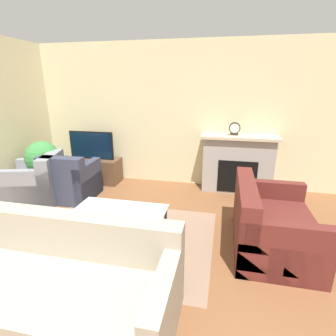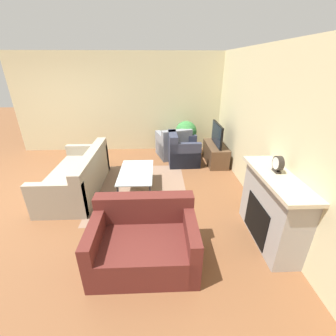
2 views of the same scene
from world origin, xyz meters
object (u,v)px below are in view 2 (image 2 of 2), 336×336
mantel_clock (278,164)px  couch_loveseat (144,242)px  potted_plant (186,133)px  armchair_by_window (173,146)px  couch_sectional (78,177)px  tv (217,134)px  armchair_accent (182,152)px  coffee_table (136,173)px

mantel_clock → couch_loveseat: bearing=-76.2°
potted_plant → mantel_clock: mantel_clock is taller
potted_plant → armchair_by_window: bearing=-72.6°
armchair_by_window → couch_sectional: bearing=25.3°
couch_sectional → potted_plant: (-1.91, 2.41, 0.35)m
tv → couch_sectional: size_ratio=0.46×
couch_loveseat → armchair_accent: 3.27m
coffee_table → mantel_clock: (1.40, 2.06, 0.79)m
tv → mantel_clock: bearing=2.5°
tv → couch_loveseat: tv is taller
tv → potted_plant: 0.94m
tv → mantel_clock: mantel_clock is taller
armchair_by_window → armchair_accent: size_ratio=1.22×
armchair_accent → mantel_clock: 3.03m
coffee_table → potted_plant: (-1.95, 1.22, 0.25)m
couch_sectional → couch_loveseat: same height
potted_plant → mantel_clock: bearing=14.0°
couch_sectional → armchair_by_window: bearing=131.2°
coffee_table → mantel_clock: bearing=55.7°
coffee_table → armchair_by_window: bearing=154.7°
couch_loveseat → couch_sectional: bearing=127.4°
tv → mantel_clock: size_ratio=3.97×
couch_sectional → mantel_clock: size_ratio=8.72×
tv → coffee_table: size_ratio=0.78×
couch_sectional → potted_plant: potted_plant is taller
armchair_accent → mantel_clock: bearing=-161.3°
tv → mantel_clock: (2.76, 0.12, 0.41)m
couch_loveseat → mantel_clock: mantel_clock is taller
couch_sectional → coffee_table: bearing=87.9°
coffee_table → mantel_clock: 2.62m
tv → couch_loveseat: bearing=-27.7°
tv → potted_plant: bearing=-129.7°
coffee_table → couch_sectional: bearing=-92.1°
couch_loveseat → armchair_by_window: (-3.69, 0.61, 0.01)m
armchair_accent → coffee_table: (1.32, -1.06, 0.08)m
couch_loveseat → coffee_table: (-1.85, -0.26, 0.09)m
armchair_accent → potted_plant: 0.73m
armchair_accent → armchair_by_window: bearing=18.8°
coffee_table → tv: bearing=124.9°
tv → potted_plant: tv is taller
couch_loveseat → mantel_clock: bearing=13.8°
couch_loveseat → armchair_by_window: same height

